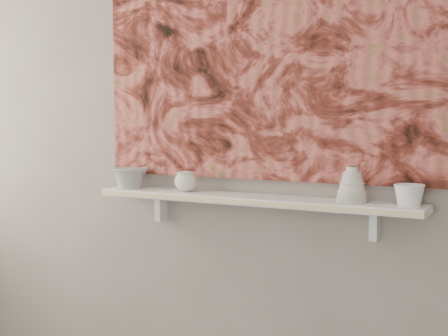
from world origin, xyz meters
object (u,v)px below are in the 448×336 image
Objects in this scene: painting at (261,47)px; cup_cream at (186,181)px; bowl_grey at (130,177)px; bowl_white at (409,195)px; bell_vessel at (352,184)px; shelf at (252,199)px.

cup_cream is at bearing -165.67° from painting.
bowl_white is at bearing 0.00° from bowl_grey.
shelf is at bearing 180.00° from bell_vessel.
bell_vessel is at bearing -10.92° from painting.
bell_vessel is 0.21m from bowl_white.
bowl_white is (0.21, 0.00, -0.03)m from bell_vessel.
shelf is 0.93× the size of painting.
painting reaches higher than bowl_grey.
shelf is 0.61m from bowl_grey.
bell_vessel reaches higher than cup_cream.
bowl_white is (0.63, -0.08, -0.57)m from painting.
bowl_grey is 0.30m from cup_cream.
bell_vessel reaches higher than bowl_grey.
painting is at bearing 90.00° from shelf.
painting reaches higher than bowl_white.
bowl_grey is at bearing 180.00° from shelf.
shelf is 0.32m from cup_cream.
shelf is at bearing 0.00° from bowl_grey.
bowl_grey reaches higher than cup_cream.
shelf is 10.30× the size of bell_vessel.
cup_cream is (-0.32, -0.08, -0.57)m from painting.
bowl_grey reaches higher than bowl_white.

